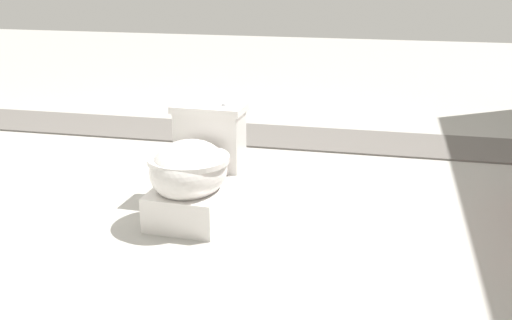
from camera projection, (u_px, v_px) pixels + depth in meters
The scene contains 3 objects.
ground_plane at pixel (147, 204), 3.11m from camera, with size 14.00×14.00×0.00m, color #A8A59E.
gravel_strip at pixel (286, 137), 4.25m from camera, with size 0.56×8.00×0.01m, color #605B56.
toilet at pixel (196, 171), 2.94m from camera, with size 0.65×0.41×0.52m.
Camera 1 is at (2.68, 1.18, 1.21)m, focal length 42.00 mm.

